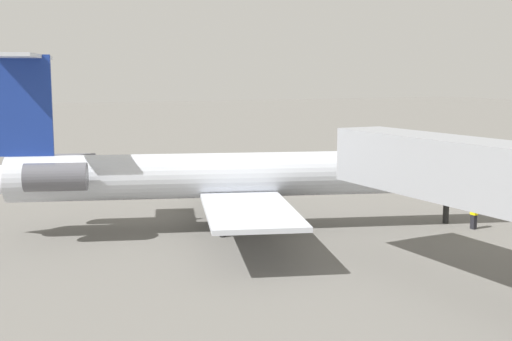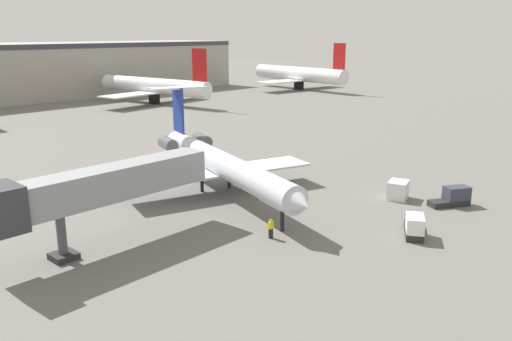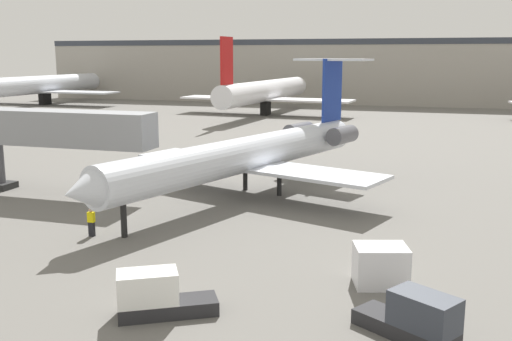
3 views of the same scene
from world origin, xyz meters
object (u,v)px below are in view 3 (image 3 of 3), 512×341
Objects in this scene: regional_jet at (255,151)px; baggage_tug_lead at (157,296)px; cargo_container_uld at (381,266)px; parked_airliner_west_mid at (265,91)px; jet_bridge at (28,128)px; baggage_tug_trailing at (415,319)px; parked_airliner_west_end at (43,85)px; ground_crew_marshaller at (91,222)px.

baggage_tug_lead is at bearing -83.23° from regional_jet.
cargo_container_uld is (8.31, 5.98, 0.09)m from baggage_tug_lead.
jet_bridge is at bearing -90.51° from parked_airliner_west_mid.
regional_jet is at bearing -74.23° from parked_airliner_west_mid.
baggage_tug_lead is 1.49× the size of cargo_container_uld.
baggage_tug_trailing is (12.57, -20.09, -2.51)m from regional_jet.
baggage_tug_lead is at bearing -174.49° from baggage_tug_trailing.
jet_bridge is at bearing -166.82° from regional_jet.
jet_bridge is 26.16m from baggage_tug_lead.
jet_bridge is 85.17m from parked_airliner_west_end.
baggage_tug_lead reaches higher than cargo_container_uld.
baggage_tug_trailing is (10.07, 0.97, 0.00)m from baggage_tug_lead.
regional_jet is 0.84× the size of parked_airliner_west_mid.
baggage_tug_trailing is at bearing -28.75° from jet_bridge.
baggage_tug_trailing reaches higher than cargo_container_uld.
ground_crew_marshaller is (-5.99, -12.59, -2.49)m from regional_jet.
baggage_tug_trailing is at bearing -57.96° from regional_jet.
cargo_container_uld is 77.79m from parked_airliner_west_mid.
parked_airliner_west_end is (-69.83, 85.71, 3.32)m from baggage_tug_lead.
ground_crew_marshaller is 0.04× the size of parked_airliner_west_end.
jet_bridge is 4.45× the size of baggage_tug_trailing.
cargo_container_uld is at bearing -45.57° from parked_airliner_west_end.
jet_bridge reaches higher than baggage_tug_lead.
parked_airliner_west_end is (-67.33, 64.65, 0.81)m from regional_jet.
regional_jet is 7.45× the size of baggage_tug_trailing.
regional_jet is 21.36m from baggage_tug_lead.
regional_jet is 93.35m from parked_airliner_west_end.
regional_jet is 17.38m from jet_bridge.
ground_crew_marshaller is 20.02m from baggage_tug_trailing.
regional_jet is 0.78× the size of parked_airliner_west_end.
baggage_tug_lead is 0.11× the size of parked_airliner_west_mid.
baggage_tug_trailing is at bearing -69.65° from parked_airliner_west_mid.
baggage_tug_lead is 0.11× the size of parked_airliner_west_end.
cargo_container_uld is at bearing -54.35° from regional_jet.
ground_crew_marshaller is 0.05× the size of parked_airliner_west_mid.
regional_jet reaches higher than ground_crew_marshaller.
baggage_tug_lead is 81.10m from parked_airliner_west_mid.
parked_airliner_west_end is (-50.48, 68.60, -0.78)m from jet_bridge.
jet_bridge is 30.09m from cargo_container_uld.
regional_jet is at bearing 64.56° from ground_crew_marshaller.
parked_airliner_west_mid is (-27.12, 72.84, 3.19)m from cargo_container_uld.
baggage_tug_lead is at bearing -76.58° from parked_airliner_west_mid.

